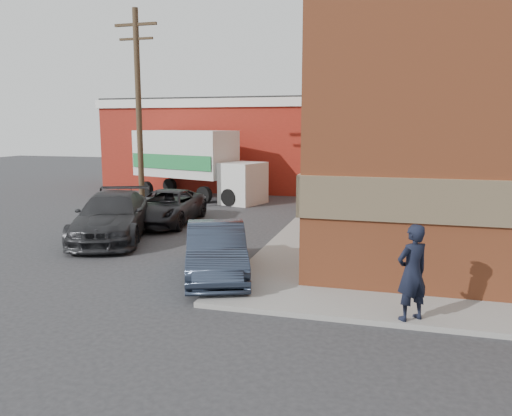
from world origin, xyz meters
The scene contains 9 objects.
ground centered at (0.00, 0.00, 0.00)m, with size 90.00×90.00×0.00m, color #28282B.
sidewalk_west centered at (0.60, 9.00, 0.06)m, with size 1.80×18.00×0.12m, color gray.
warehouse centered at (-6.00, 20.00, 2.81)m, with size 16.30×8.30×5.60m.
utility_pole centered at (-7.50, 9.00, 4.75)m, with size 2.00×0.26×9.00m.
man centered at (4.04, -1.55, 1.09)m, with size 0.71×0.47×1.94m, color black.
sedan centered at (-0.80, 0.50, 0.70)m, with size 1.49×4.27×1.41m, color #273041.
suv_a centered at (-5.25, 6.81, 0.68)m, with size 2.25×4.88×1.36m, color black.
suv_b centered at (-5.84, 3.77, 0.80)m, with size 2.25×5.54×1.61m, color #262729.
box_truck centered at (-6.77, 13.68, 2.13)m, with size 7.79×4.44×3.69m.
Camera 1 is at (3.59, -11.49, 3.94)m, focal length 35.00 mm.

